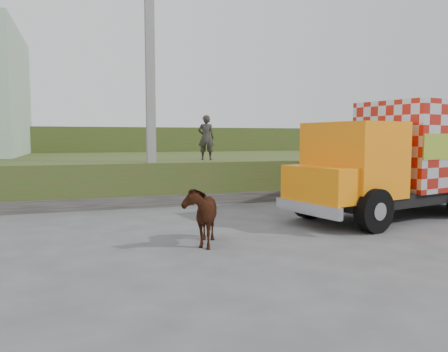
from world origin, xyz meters
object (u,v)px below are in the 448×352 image
object	(u,v)px
cargo_truck	(412,157)
cow	(201,214)
utility_pole	(150,88)
pedestrian	(206,138)

from	to	relation	value
cargo_truck	cow	distance (m)	7.40
utility_pole	cow	size ratio (longest dim) A/B	5.08
utility_pole	cow	distance (m)	6.92
cargo_truck	pedestrian	world-z (taller)	cargo_truck
utility_pole	pedestrian	xyz separation A→B (m)	(2.28, 1.02, -1.71)
cargo_truck	utility_pole	bearing A→B (deg)	135.22
utility_pole	pedestrian	distance (m)	3.03
utility_pole	cargo_truck	world-z (taller)	utility_pole
cow	pedestrian	xyz separation A→B (m)	(2.14, 7.04, 1.70)
cargo_truck	cow	bearing A→B (deg)	179.24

